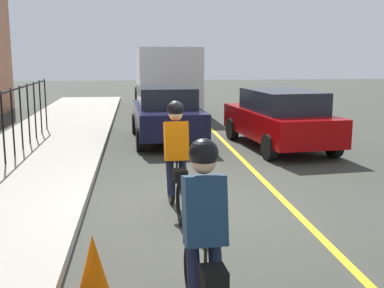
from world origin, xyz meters
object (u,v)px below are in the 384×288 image
cyclist_lead (176,159)px  box_truck_background (165,77)px  cyclist_follow (204,242)px  patrol_sedan (280,118)px  traffic_cone_near (93,266)px  parked_sedan_rear (166,113)px

cyclist_lead → box_truck_background: 14.00m
cyclist_lead → cyclist_follow: size_ratio=1.00×
box_truck_background → cyclist_follow: bearing=176.3°
patrol_sedan → box_truck_background: size_ratio=0.68×
patrol_sedan → traffic_cone_near: (-7.87, 4.33, -0.48)m
cyclist_lead → box_truck_background: (13.97, -0.68, 0.64)m
patrol_sedan → box_truck_background: 9.05m
cyclist_follow → patrol_sedan: bearing=-24.5°
patrol_sedan → traffic_cone_near: size_ratio=6.60×
patrol_sedan → traffic_cone_near: patrol_sedan is taller
cyclist_follow → traffic_cone_near: bearing=46.7°
cyclist_follow → traffic_cone_near: (0.86, 1.05, -0.56)m
cyclist_lead → box_truck_background: size_ratio=0.27×
cyclist_lead → cyclist_follow: same height
cyclist_follow → parked_sedan_rear: bearing=-5.6°
traffic_cone_near → cyclist_follow: bearing=-129.4°
patrol_sedan → parked_sedan_rear: 3.35m
cyclist_follow → parked_sedan_rear: 10.28m
box_truck_background → traffic_cone_near: size_ratio=9.76×
patrol_sedan → box_truck_background: box_truck_background is taller
box_truck_background → patrol_sedan: bearing=-164.8°
traffic_cone_near → parked_sedan_rear: bearing=-8.2°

